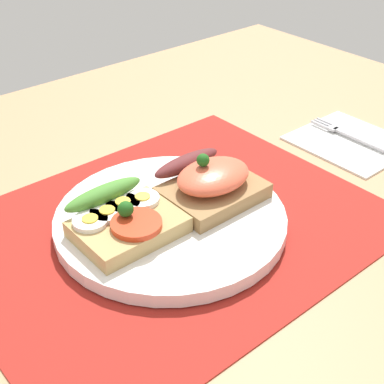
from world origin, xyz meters
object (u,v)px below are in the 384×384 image
(sandwich_egg_tomato, at_px, (123,219))
(sandwich_salmon, at_px, (210,182))
(plate, at_px, (171,220))
(fork, at_px, (352,136))
(napkin, at_px, (350,141))

(sandwich_egg_tomato, bearing_deg, sandwich_salmon, -5.94)
(sandwich_egg_tomato, height_order, sandwich_salmon, sandwich_salmon)
(plate, bearing_deg, sandwich_egg_tomato, 170.99)
(sandwich_salmon, distance_m, fork, 0.26)
(sandwich_salmon, bearing_deg, sandwich_egg_tomato, 174.06)
(sandwich_salmon, bearing_deg, fork, -0.84)
(plate, bearing_deg, sandwich_salmon, -2.83)
(plate, relative_size, sandwich_salmon, 2.33)
(plate, height_order, fork, plate)
(sandwich_egg_tomato, xyz_separation_m, sandwich_salmon, (0.11, -0.01, 0.01))
(sandwich_salmon, relative_size, napkin, 0.75)
(plate, bearing_deg, napkin, -1.57)
(plate, height_order, sandwich_salmon, sandwich_salmon)
(napkin, bearing_deg, plate, 178.43)
(plate, height_order, napkin, plate)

